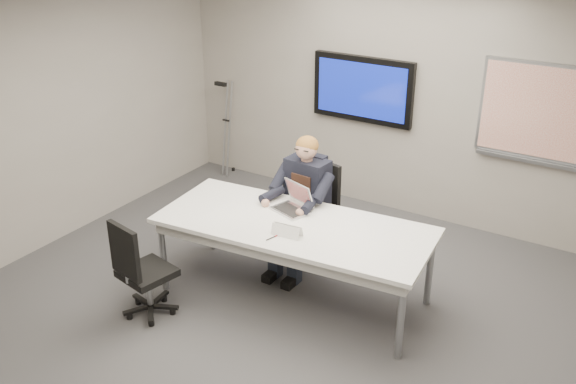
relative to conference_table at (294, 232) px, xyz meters
The scene contains 14 objects.
floor 0.96m from the conference_table, 84.36° to the right, with size 6.00×6.00×0.02m, color #3C3C3F.
ceiling 2.18m from the conference_table, 84.36° to the right, with size 6.00×6.00×0.02m, color silver.
wall_back 2.47m from the conference_table, 88.49° to the left, with size 6.00×0.02×2.80m, color gray.
wall_left 3.08m from the conference_table, 167.86° to the right, with size 0.02×6.00×2.80m, color gray.
conference_table is the anchor object (origin of this frame).
tv_display 2.48m from the conference_table, 100.71° to the left, with size 1.30×0.09×0.80m.
whiteboard 2.95m from the conference_table, 55.41° to the left, with size 1.25×0.08×1.10m.
office_chair_far 0.86m from the conference_table, 106.95° to the left, with size 0.65×0.65×1.10m.
office_chair_near 1.49m from the conference_table, 135.17° to the right, with size 0.56×0.56×1.01m.
seated_person 0.55m from the conference_table, 116.77° to the left, with size 0.46×0.80×1.44m.
crutch 3.26m from the conference_table, 138.00° to the left, with size 0.19×0.29×1.40m, color #989BA0, non-canonical shape.
laptop 0.35m from the conference_table, 121.16° to the left, with size 0.42×0.44×0.26m.
name_tent 0.29m from the conference_table, 73.38° to the right, with size 0.28×0.08×0.11m, color white, non-canonical shape.
pen 0.37m from the conference_table, 92.83° to the right, with size 0.01×0.01×0.13m, color black.
Camera 1 is at (2.73, -3.98, 3.61)m, focal length 40.00 mm.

